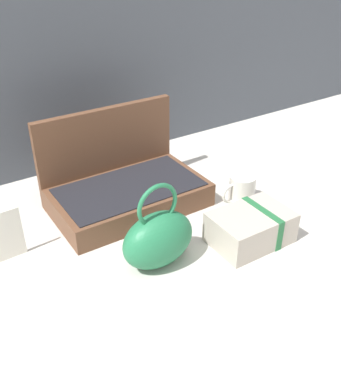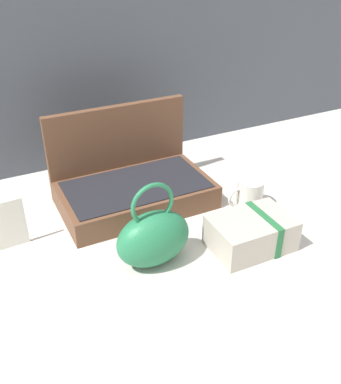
# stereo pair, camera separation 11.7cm
# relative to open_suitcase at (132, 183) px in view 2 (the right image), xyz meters

# --- Properties ---
(ground_plane) EXTENTS (6.00, 6.00, 0.00)m
(ground_plane) POSITION_rel_open_suitcase_xyz_m (0.04, -0.22, -0.06)
(ground_plane) COLOR beige
(open_suitcase) EXTENTS (0.46, 0.29, 0.29)m
(open_suitcase) POSITION_rel_open_suitcase_xyz_m (0.00, 0.00, 0.00)
(open_suitcase) COLOR brown
(open_suitcase) RESTS_ON ground_plane
(teal_pouch_handbag) EXTENTS (0.21, 0.13, 0.24)m
(teal_pouch_handbag) POSITION_rel_open_suitcase_xyz_m (-0.07, -0.31, 0.01)
(teal_pouch_handbag) COLOR #237247
(teal_pouch_handbag) RESTS_ON ground_plane
(cream_toiletry_bag) EXTENTS (0.22, 0.15, 0.09)m
(cream_toiletry_bag) POSITION_rel_open_suitcase_xyz_m (0.20, -0.37, -0.02)
(cream_toiletry_bag) COLOR #B2A899
(cream_toiletry_bag) RESTS_ON ground_plane
(coffee_mug) EXTENTS (0.12, 0.08, 0.10)m
(coffee_mug) POSITION_rel_open_suitcase_xyz_m (0.31, -0.20, -0.02)
(coffee_mug) COLOR silver
(coffee_mug) RESTS_ON ground_plane
(info_card_left) EXTENTS (0.11, 0.01, 0.15)m
(info_card_left) POSITION_rel_open_suitcase_xyz_m (-0.40, -0.08, 0.01)
(info_card_left) COLOR silver
(info_card_left) RESTS_ON ground_plane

